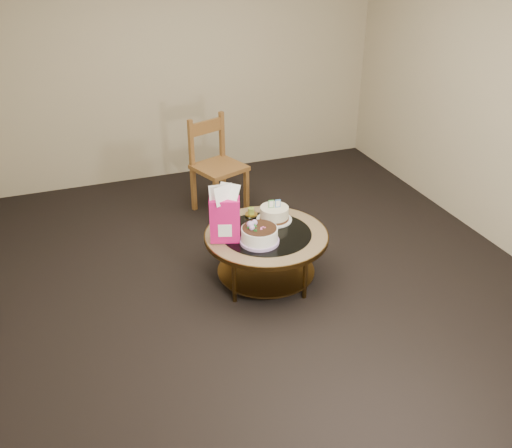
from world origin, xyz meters
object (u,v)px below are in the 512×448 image
object	(u,v)px
decorated_cake	(259,236)
cream_cake	(274,214)
coffee_table	(266,241)
gift_bag	(225,214)
dining_chair	(217,165)

from	to	relation	value
decorated_cake	cream_cake	world-z (taller)	cream_cake
coffee_table	decorated_cake	bearing A→B (deg)	-132.02
coffee_table	gift_bag	distance (m)	0.47
gift_bag	dining_chair	xyz separation A→B (m)	(0.35, 1.40, -0.19)
gift_bag	dining_chair	world-z (taller)	dining_chair
coffee_table	gift_bag	xyz separation A→B (m)	(-0.35, 0.01, 0.31)
gift_bag	coffee_table	bearing A→B (deg)	16.15
cream_cake	dining_chair	xyz separation A→B (m)	(-0.14, 1.23, -0.02)
decorated_cake	gift_bag	bearing A→B (deg)	150.78
coffee_table	dining_chair	world-z (taller)	dining_chair
coffee_table	gift_bag	world-z (taller)	gift_bag
decorated_cake	cream_cake	bearing A→B (deg)	50.47
cream_cake	dining_chair	bearing A→B (deg)	106.13
coffee_table	dining_chair	size ratio (longest dim) A/B	1.04
coffee_table	decorated_cake	size ratio (longest dim) A/B	3.23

